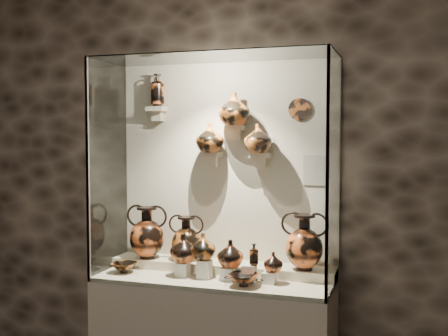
{
  "coord_description": "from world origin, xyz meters",
  "views": [
    {
      "loc": [
        1.3,
        -1.57,
        1.85
      ],
      "look_at": [
        0.06,
        2.24,
        1.61
      ],
      "focal_mm": 45.0,
      "sensor_mm": 36.0,
      "label": 1
    }
  ],
  "objects_px": {
    "jug_b": "(203,246)",
    "jug_a": "(184,248)",
    "amphora_right": "(304,242)",
    "lekythos_small": "(254,253)",
    "lekythos_tall": "(158,88)",
    "ovoid_vase_b": "(234,109)",
    "jug_c": "(230,254)",
    "jug_e": "(273,262)",
    "amphora_mid": "(186,238)",
    "ovoid_vase_c": "(258,138)",
    "amphora_left": "(147,232)",
    "kylix_right": "(244,279)",
    "kylix_left": "(124,266)",
    "ovoid_vase_a": "(210,138)"
  },
  "relations": [
    {
      "from": "jug_a",
      "to": "ovoid_vase_b",
      "type": "relative_size",
      "value": 0.84
    },
    {
      "from": "jug_b",
      "to": "jug_a",
      "type": "bearing_deg",
      "value": -167.53
    },
    {
      "from": "lekythos_small",
      "to": "ovoid_vase_b",
      "type": "relative_size",
      "value": 0.71
    },
    {
      "from": "jug_c",
      "to": "kylix_right",
      "type": "height_order",
      "value": "jug_c"
    },
    {
      "from": "amphora_left",
      "to": "amphora_right",
      "type": "relative_size",
      "value": 1.01
    },
    {
      "from": "kylix_right",
      "to": "ovoid_vase_a",
      "type": "height_order",
      "value": "ovoid_vase_a"
    },
    {
      "from": "kylix_right",
      "to": "lekythos_tall",
      "type": "relative_size",
      "value": 0.92
    },
    {
      "from": "jug_a",
      "to": "jug_b",
      "type": "distance_m",
      "value": 0.15
    },
    {
      "from": "jug_e",
      "to": "ovoid_vase_c",
      "type": "relative_size",
      "value": 0.64
    },
    {
      "from": "ovoid_vase_a",
      "to": "ovoid_vase_b",
      "type": "xyz_separation_m",
      "value": [
        0.19,
        -0.01,
        0.21
      ]
    },
    {
      "from": "jug_b",
      "to": "jug_c",
      "type": "xyz_separation_m",
      "value": [
        0.21,
        0.0,
        -0.04
      ]
    },
    {
      "from": "amphora_right",
      "to": "jug_b",
      "type": "height_order",
      "value": "amphora_right"
    },
    {
      "from": "jug_c",
      "to": "lekythos_small",
      "type": "xyz_separation_m",
      "value": [
        0.18,
        -0.02,
        0.02
      ]
    },
    {
      "from": "amphora_left",
      "to": "jug_c",
      "type": "xyz_separation_m",
      "value": [
        0.72,
        -0.16,
        -0.08
      ]
    },
    {
      "from": "jug_b",
      "to": "ovoid_vase_b",
      "type": "distance_m",
      "value": 1.02
    },
    {
      "from": "lekythos_small",
      "to": "ovoid_vase_c",
      "type": "relative_size",
      "value": 0.8
    },
    {
      "from": "jug_c",
      "to": "jug_e",
      "type": "distance_m",
      "value": 0.31
    },
    {
      "from": "kylix_left",
      "to": "jug_b",
      "type": "bearing_deg",
      "value": -19.08
    },
    {
      "from": "ovoid_vase_c",
      "to": "amphora_mid",
      "type": "bearing_deg",
      "value": 160.39
    },
    {
      "from": "jug_a",
      "to": "lekythos_small",
      "type": "height_order",
      "value": "jug_a"
    },
    {
      "from": "jug_b",
      "to": "lekythos_small",
      "type": "bearing_deg",
      "value": 9.28
    },
    {
      "from": "kylix_right",
      "to": "ovoid_vase_c",
      "type": "relative_size",
      "value": 1.22
    },
    {
      "from": "amphora_right",
      "to": "ovoid_vase_c",
      "type": "distance_m",
      "value": 0.81
    },
    {
      "from": "lekythos_tall",
      "to": "jug_e",
      "type": "bearing_deg",
      "value": -20.66
    },
    {
      "from": "amphora_left",
      "to": "amphora_mid",
      "type": "height_order",
      "value": "amphora_left"
    },
    {
      "from": "jug_e",
      "to": "kylix_left",
      "type": "height_order",
      "value": "jug_e"
    },
    {
      "from": "amphora_left",
      "to": "kylix_right",
      "type": "distance_m",
      "value": 0.94
    },
    {
      "from": "amphora_mid",
      "to": "ovoid_vase_c",
      "type": "height_order",
      "value": "ovoid_vase_c"
    },
    {
      "from": "amphora_right",
      "to": "kylix_left",
      "type": "bearing_deg",
      "value": -154.18
    },
    {
      "from": "jug_b",
      "to": "ovoid_vase_b",
      "type": "bearing_deg",
      "value": 63.77
    },
    {
      "from": "amphora_mid",
      "to": "jug_b",
      "type": "bearing_deg",
      "value": -66.49
    },
    {
      "from": "jug_c",
      "to": "ovoid_vase_b",
      "type": "distance_m",
      "value": 1.04
    },
    {
      "from": "jug_e",
      "to": "ovoid_vase_a",
      "type": "xyz_separation_m",
      "value": [
        -0.54,
        0.22,
        0.85
      ]
    },
    {
      "from": "jug_a",
      "to": "kylix_right",
      "type": "bearing_deg",
      "value": -17.64
    },
    {
      "from": "jug_c",
      "to": "lekythos_small",
      "type": "distance_m",
      "value": 0.18
    },
    {
      "from": "ovoid_vase_b",
      "to": "ovoid_vase_c",
      "type": "height_order",
      "value": "ovoid_vase_b"
    },
    {
      "from": "amphora_left",
      "to": "jug_b",
      "type": "xyz_separation_m",
      "value": [
        0.52,
        -0.16,
        -0.05
      ]
    },
    {
      "from": "lekythos_small",
      "to": "lekythos_tall",
      "type": "bearing_deg",
      "value": 172.15
    },
    {
      "from": "amphora_left",
      "to": "amphora_mid",
      "type": "relative_size",
      "value": 1.19
    },
    {
      "from": "jug_e",
      "to": "lekythos_tall",
      "type": "xyz_separation_m",
      "value": [
        -0.97,
        0.25,
        1.23
      ]
    },
    {
      "from": "amphora_mid",
      "to": "jug_b",
      "type": "distance_m",
      "value": 0.28
    },
    {
      "from": "amphora_left",
      "to": "amphora_right",
      "type": "height_order",
      "value": "amphora_left"
    },
    {
      "from": "jug_c",
      "to": "lekythos_small",
      "type": "height_order",
      "value": "lekythos_small"
    },
    {
      "from": "kylix_right",
      "to": "ovoid_vase_b",
      "type": "xyz_separation_m",
      "value": [
        -0.17,
        0.34,
        1.16
      ]
    },
    {
      "from": "amphora_left",
      "to": "jug_b",
      "type": "height_order",
      "value": "amphora_left"
    },
    {
      "from": "amphora_mid",
      "to": "jug_c",
      "type": "distance_m",
      "value": 0.46
    },
    {
      "from": "amphora_mid",
      "to": "jug_b",
      "type": "relative_size",
      "value": 1.78
    },
    {
      "from": "jug_c",
      "to": "ovoid_vase_b",
      "type": "bearing_deg",
      "value": 115.01
    },
    {
      "from": "jug_a",
      "to": "ovoid_vase_b",
      "type": "distance_m",
      "value": 1.08
    },
    {
      "from": "amphora_left",
      "to": "jug_c",
      "type": "relative_size",
      "value": 2.07
    }
  ]
}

